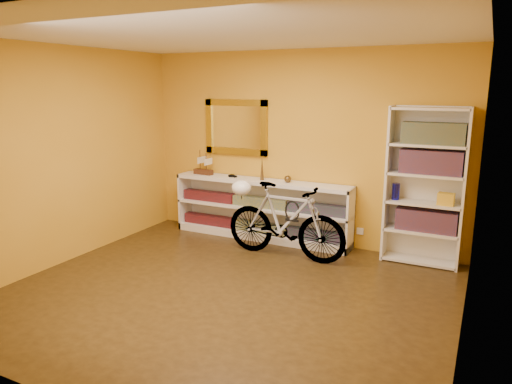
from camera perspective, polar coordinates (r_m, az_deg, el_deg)
The scene contains 24 objects.
floor at distance 5.06m, azimuth -3.62°, elevation -12.21°, with size 4.50×4.00×0.01m, color black.
ceiling at distance 4.61m, azimuth -4.10°, elevation 18.68°, with size 4.50×4.00×0.01m, color silver.
back_wall at distance 6.45m, azimuth 5.20°, elevation 5.32°, with size 4.50×0.01×2.60m, color #BE861C.
left_wall at distance 6.10m, azimuth -22.51°, elevation 3.99°, with size 0.01×4.00×2.60m, color #BE861C.
right_wall at distance 4.04m, azimuth 24.98°, elevation -0.24°, with size 0.01×4.00×2.60m, color #BE861C.
gilt_mirror at distance 6.79m, azimuth -2.44°, elevation 7.85°, with size 0.98×0.06×0.78m, color olive.
wall_socket at distance 6.39m, azimuth 12.50°, elevation -4.65°, with size 0.09×0.01×0.09m, color silver.
console_unit at distance 6.63m, azimuth 0.60°, elevation -2.13°, with size 2.60×0.35×0.85m, color silver, non-canonical shape.
cd_row_lower at distance 6.69m, azimuth 0.52°, elevation -4.28°, with size 2.50×0.13×0.14m, color black.
cd_row_upper at distance 6.59m, azimuth 0.53°, elevation -1.24°, with size 2.50×0.13×0.14m, color navy.
model_ship at distance 6.97m, azimuth -6.42°, elevation 3.58°, with size 0.30×0.11×0.36m, color #381D0F, non-canonical shape.
toy_car at distance 6.74m, azimuth -2.85°, elevation 1.81°, with size 0.00×0.00×0.00m, color black.
bronze_ornament at distance 6.50m, azimuth 0.74°, elevation 2.84°, with size 0.05×0.05×0.32m, color #503B1B.
decorative_orb at distance 6.37m, azimuth 3.87°, elevation 1.59°, with size 0.10×0.10×0.10m, color #503B1B.
bookcase at distance 5.95m, azimuth 19.75°, elevation 0.58°, with size 0.90×0.30×1.90m, color silver, non-canonical shape.
book_row_a at distance 6.04m, azimuth 19.94°, elevation -3.23°, with size 0.70×0.22×0.26m, color maroon.
book_row_b at distance 5.89m, azimuth 20.45°, elevation 3.43°, with size 0.70×0.22×0.28m, color maroon.
book_row_c at distance 5.85m, azimuth 20.71°, elevation 6.67°, with size 0.70×0.22×0.25m, color #194F5A.
travel_mug at distance 5.99m, azimuth 16.57°, elevation 0.06°, with size 0.09×0.09×0.20m, color #16169C.
red_tin at distance 5.92m, azimuth 18.29°, elevation 6.45°, with size 0.12×0.12×0.16m, color maroon.
yellow_bag at distance 5.91m, azimuth 22.02°, elevation -0.81°, with size 0.18×0.12×0.14m, color gold.
bicycle at distance 5.90m, azimuth 3.53°, elevation -3.53°, with size 1.62×0.42×0.95m, color silver.
helmet at distance 6.08m, azimuth -1.77°, elevation 0.51°, with size 0.26×0.25×0.20m, color white.
u_lock at distance 5.82m, azimuth 4.41°, elevation -2.29°, with size 0.20×0.20×0.02m, color black.
Camera 1 is at (2.32, -3.96, 2.12)m, focal length 33.02 mm.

